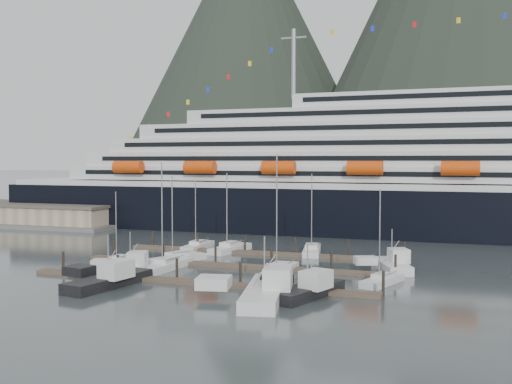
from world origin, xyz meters
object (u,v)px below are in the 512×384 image
at_px(sailboat_a, 119,262).
at_px(sailboat_d, 279,272).
at_px(trawler_c, 263,291).
at_px(trawler_d, 306,289).
at_px(sailboat_f, 230,249).
at_px(warehouse, 38,216).
at_px(sailboat_g, 312,251).
at_px(cruise_ship, 476,179).
at_px(sailboat_b, 166,266).
at_px(sailboat_h, 382,281).
at_px(trawler_e, 391,264).
at_px(trawler_b, 130,268).
at_px(sailboat_e, 198,247).
at_px(sailboat_c, 177,259).
at_px(trawler_a, 108,279).

relative_size(sailboat_a, sailboat_d, 0.67).
height_order(trawler_c, trawler_d, trawler_c).
bearing_deg(sailboat_f, warehouse, 77.88).
bearing_deg(trawler_c, trawler_d, -69.18).
bearing_deg(sailboat_g, trawler_d, -178.40).
height_order(cruise_ship, sailboat_d, cruise_ship).
bearing_deg(cruise_ship, sailboat_a, -133.34).
relative_size(sailboat_b, sailboat_h, 1.27).
distance_m(sailboat_d, trawler_e, 16.80).
relative_size(cruise_ship, sailboat_d, 12.10).
bearing_deg(trawler_b, sailboat_e, -16.72).
height_order(warehouse, sailboat_e, sailboat_e).
height_order(sailboat_b, sailboat_c, sailboat_b).
bearing_deg(sailboat_f, sailboat_d, -130.74).
relative_size(warehouse, sailboat_h, 3.60).
xyz_separation_m(trawler_b, trawler_d, (27.21, -5.73, 0.03)).
bearing_deg(sailboat_g, trawler_b, 131.81).
bearing_deg(trawler_b, trawler_a, 174.15).
distance_m(sailboat_f, trawler_a, 32.36).
xyz_separation_m(sailboat_h, trawler_d, (-7.46, -10.07, 0.47)).
height_order(sailboat_c, sailboat_f, sailboat_f).
relative_size(trawler_d, trawler_e, 1.13).
relative_size(sailboat_b, trawler_b, 1.53).
bearing_deg(trawler_d, sailboat_d, 49.12).
xyz_separation_m(sailboat_a, sailboat_d, (25.77, -0.02, 0.05)).
bearing_deg(sailboat_h, sailboat_g, 52.29).
bearing_deg(sailboat_c, sailboat_a, 144.54).
xyz_separation_m(sailboat_d, trawler_a, (-18.26, -14.54, 0.47)).
distance_m(sailboat_g, sailboat_h, 26.61).
height_order(sailboat_f, trawler_c, sailboat_f).
xyz_separation_m(sailboat_h, trawler_a, (-32.70, -12.86, 0.50)).
xyz_separation_m(sailboat_g, trawler_b, (-19.86, -26.44, 0.43)).
bearing_deg(trawler_a, sailboat_d, -42.06).
relative_size(sailboat_f, trawler_c, 0.89).
relative_size(cruise_ship, sailboat_b, 12.94).
bearing_deg(sailboat_c, sailboat_e, 34.30).
bearing_deg(trawler_a, sailboat_f, 2.51).
relative_size(sailboat_d, trawler_b, 1.64).
distance_m(sailboat_c, sailboat_d, 18.81).
relative_size(cruise_ship, sailboat_h, 16.45).
height_order(sailboat_a, sailboat_c, sailboat_c).
bearing_deg(trawler_a, trawler_e, -45.02).
distance_m(warehouse, trawler_a, 80.81).
distance_m(sailboat_a, trawler_c, 31.88).
xyz_separation_m(warehouse, sailboat_c, (57.38, -37.63, -1.82)).
distance_m(sailboat_f, sailboat_h, 34.66).
height_order(cruise_ship, warehouse, cruise_ship).
height_order(sailboat_b, sailboat_g, sailboat_b).
bearing_deg(sailboat_d, sailboat_b, 93.51).
distance_m(sailboat_e, trawler_b, 24.92).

